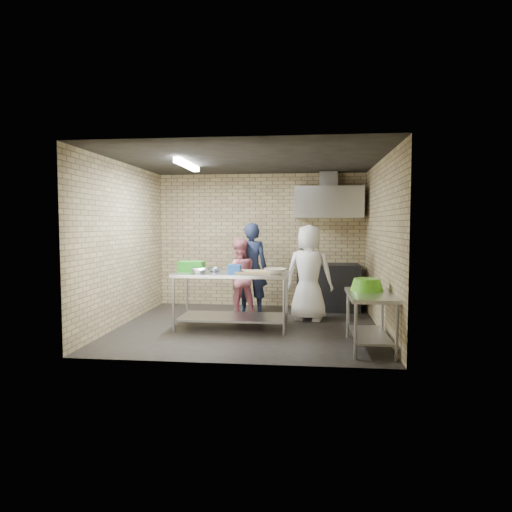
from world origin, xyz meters
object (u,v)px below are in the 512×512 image
(blue_tub, at_px, (234,269))
(man_navy, at_px, (251,268))
(green_basin, at_px, (367,285))
(bottle_red, at_px, (331,206))
(prep_table, at_px, (232,300))
(stove, at_px, (328,287))
(bottle_green, at_px, (351,207))
(woman_pink, at_px, (239,277))
(woman_white, at_px, (309,273))
(green_crate, at_px, (191,266))
(side_counter, at_px, (370,321))

(blue_tub, relative_size, man_navy, 0.12)
(green_basin, distance_m, bottle_red, 3.01)
(prep_table, bearing_deg, stove, 47.80)
(man_navy, bearing_deg, bottle_red, -158.25)
(bottle_red, bearing_deg, blue_tub, -127.25)
(bottle_green, bearing_deg, woman_pink, -154.88)
(bottle_green, xyz_separation_m, woman_white, (-0.82, -1.26, -1.18))
(stove, xyz_separation_m, woman_pink, (-1.65, -0.74, 0.26))
(blue_tub, relative_size, bottle_red, 1.12)
(green_crate, bearing_deg, side_counter, -21.91)
(green_basin, bearing_deg, bottle_green, 89.58)
(prep_table, xyz_separation_m, blue_tub, (0.05, -0.10, 0.52))
(stove, xyz_separation_m, green_crate, (-2.30, -1.64, 0.54))
(bottle_green, bearing_deg, man_navy, -157.80)
(prep_table, xyz_separation_m, green_basin, (2.03, -0.74, 0.38))
(prep_table, bearing_deg, green_basin, -19.92)
(green_crate, xyz_separation_m, woman_white, (1.93, 0.63, -0.15))
(bottle_red, bearing_deg, bottle_green, 0.00)
(green_crate, height_order, bottle_green, bottle_green)
(blue_tub, xyz_separation_m, man_navy, (0.10, 1.33, -0.12))
(side_counter, height_order, bottle_red, bottle_red)
(bottle_red, bearing_deg, green_basin, -82.10)
(stove, height_order, bottle_green, bottle_green)
(woman_white, bearing_deg, green_basin, 131.41)
(stove, height_order, woman_pink, woman_pink)
(side_counter, bearing_deg, green_basin, 94.57)
(prep_table, height_order, stove, prep_table)
(bottle_red, bearing_deg, prep_table, -129.46)
(blue_tub, bearing_deg, green_crate, 163.65)
(stove, height_order, bottle_red, bottle_red)
(prep_table, xyz_separation_m, man_navy, (0.15, 1.23, 0.40))
(prep_table, height_order, bottle_red, bottle_red)
(bottle_green, bearing_deg, stove, -151.93)
(prep_table, distance_m, stove, 2.38)
(side_counter, bearing_deg, bottle_red, 97.62)
(green_crate, bearing_deg, blue_tub, -16.35)
(prep_table, distance_m, man_navy, 1.30)
(bottle_green, bearing_deg, woman_white, -123.13)
(blue_tub, relative_size, woman_white, 0.12)
(blue_tub, distance_m, bottle_red, 2.85)
(side_counter, distance_m, green_crate, 3.03)
(prep_table, height_order, bottle_green, bottle_green)
(green_basin, xyz_separation_m, bottle_red, (-0.38, 2.74, 1.19))
(green_basin, relative_size, woman_pink, 0.32)
(green_crate, xyz_separation_m, bottle_red, (2.35, 1.88, 1.04))
(stove, xyz_separation_m, blue_tub, (-1.55, -1.86, 0.52))
(stove, bearing_deg, man_navy, -159.74)
(blue_tub, distance_m, woman_pink, 1.16)
(green_crate, height_order, blue_tub, green_crate)
(prep_table, xyz_separation_m, bottle_green, (2.05, 2.00, 1.56))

